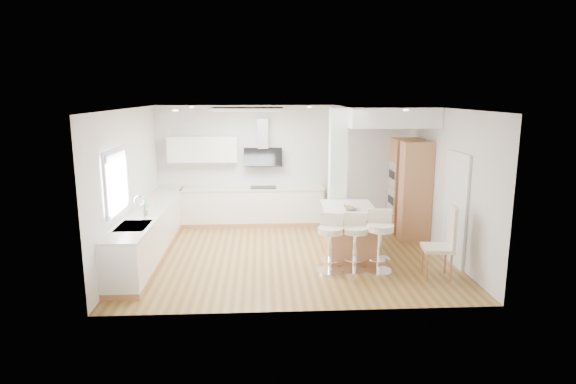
{
  "coord_description": "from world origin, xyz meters",
  "views": [
    {
      "loc": [
        -0.54,
        -8.91,
        3.08
      ],
      "look_at": [
        -0.02,
        0.4,
        1.16
      ],
      "focal_mm": 30.0,
      "sensor_mm": 36.0,
      "label": 1
    }
  ],
  "objects": [
    {
      "name": "bar_stool_c",
      "position": [
        1.49,
        -1.01,
        0.61
      ],
      "size": [
        0.56,
        0.56,
        1.09
      ],
      "rotation": [
        0.0,
        0.0,
        -0.15
      ],
      "color": "white",
      "rests_on": "ground"
    },
    {
      "name": "bar_stool_b",
      "position": [
        1.08,
        -0.95,
        0.57
      ],
      "size": [
        0.52,
        0.52,
        1.02
      ],
      "rotation": [
        0.0,
        0.0,
        -0.14
      ],
      "color": "white",
      "rests_on": "ground"
    },
    {
      "name": "ground",
      "position": [
        0.0,
        0.0,
        0.0
      ],
      "size": [
        6.0,
        6.0,
        0.0
      ],
      "primitive_type": "plane",
      "color": "olive",
      "rests_on": "ground"
    },
    {
      "name": "ceiling",
      "position": [
        0.0,
        0.0,
        0.0
      ],
      "size": [
        6.0,
        5.0,
        0.02
      ],
      "primitive_type": "cube",
      "color": "white",
      "rests_on": "ground"
    },
    {
      "name": "pillar",
      "position": [
        1.05,
        0.95,
        1.4
      ],
      "size": [
        0.35,
        0.35,
        2.8
      ],
      "color": "white",
      "rests_on": "ground"
    },
    {
      "name": "wall_right",
      "position": [
        3.0,
        0.0,
        1.4
      ],
      "size": [
        0.04,
        5.0,
        2.8
      ],
      "primitive_type": "cube",
      "color": "silver",
      "rests_on": "ground"
    },
    {
      "name": "counter_back",
      "position": [
        -0.91,
        2.22,
        0.7
      ],
      "size": [
        3.62,
        0.63,
        2.5
      ],
      "color": "tan",
      "rests_on": "ground"
    },
    {
      "name": "peninsula",
      "position": [
        1.14,
        -0.0,
        0.46
      ],
      "size": [
        1.06,
        1.55,
        0.99
      ],
      "rotation": [
        0.0,
        0.0,
        -0.04
      ],
      "color": "tan",
      "rests_on": "ground"
    },
    {
      "name": "wall_left",
      "position": [
        -3.0,
        0.0,
        1.4
      ],
      "size": [
        0.04,
        5.0,
        2.8
      ],
      "primitive_type": "cube",
      "color": "silver",
      "rests_on": "ground"
    },
    {
      "name": "skylight",
      "position": [
        -0.79,
        0.6,
        2.77
      ],
      "size": [
        4.1,
        2.1,
        0.06
      ],
      "color": "white",
      "rests_on": "ground"
    },
    {
      "name": "doorway_right",
      "position": [
        2.97,
        -0.6,
        1.0
      ],
      "size": [
        0.05,
        1.0,
        2.1
      ],
      "color": "#4B423B",
      "rests_on": "ground"
    },
    {
      "name": "wall_back",
      "position": [
        0.0,
        2.5,
        1.4
      ],
      "size": [
        6.0,
        0.04,
        2.8
      ],
      "primitive_type": "cube",
      "color": "silver",
      "rests_on": "ground"
    },
    {
      "name": "oven_column",
      "position": [
        2.68,
        1.23,
        1.05
      ],
      "size": [
        0.63,
        1.21,
        2.1
      ],
      "color": "tan",
      "rests_on": "ground"
    },
    {
      "name": "bar_stool_a",
      "position": [
        0.64,
        -0.96,
        0.58
      ],
      "size": [
        0.56,
        0.56,
        1.03
      ],
      "rotation": [
        0.0,
        0.0,
        -0.25
      ],
      "color": "white",
      "rests_on": "ground"
    },
    {
      "name": "dining_chair",
      "position": [
        2.52,
        -1.33,
        0.67
      ],
      "size": [
        0.55,
        0.55,
        1.26
      ],
      "rotation": [
        0.0,
        0.0,
        -0.13
      ],
      "color": "beige",
      "rests_on": "ground"
    },
    {
      "name": "counter_left",
      "position": [
        -2.7,
        0.23,
        0.46
      ],
      "size": [
        0.63,
        4.5,
        1.35
      ],
      "color": "tan",
      "rests_on": "ground"
    },
    {
      "name": "soffit",
      "position": [
        2.1,
        1.4,
        2.6
      ],
      "size": [
        1.78,
        2.2,
        0.4
      ],
      "color": "white",
      "rests_on": "ground"
    },
    {
      "name": "window_left",
      "position": [
        -2.96,
        -0.9,
        1.69
      ],
      "size": [
        0.06,
        1.28,
        1.07
      ],
      "color": "white",
      "rests_on": "ground"
    }
  ]
}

